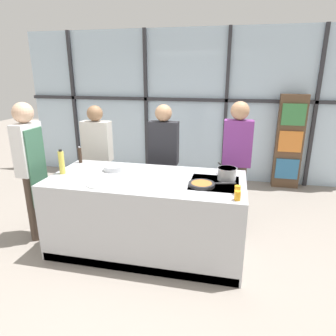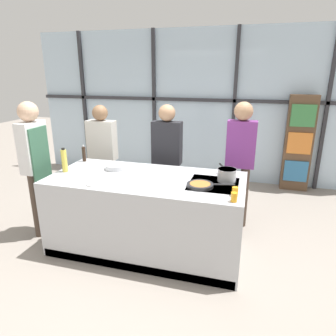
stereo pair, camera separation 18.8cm
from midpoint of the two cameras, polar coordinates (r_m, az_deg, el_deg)
The scene contains 16 objects.
ground_plane at distance 3.79m, azimuth -5.30°, elevation -14.76°, with size 18.00×18.00×0.00m, color gray.
back_window_wall at distance 5.84m, azimuth 2.37°, elevation 11.60°, with size 6.40×0.10×2.80m.
bookshelf at distance 5.74m, azimuth 21.24°, elevation 4.58°, with size 0.46×0.19×1.68m.
demo_island at distance 3.57m, azimuth -5.49°, elevation -8.69°, with size 2.21×1.02×0.90m.
chef at distance 4.00m, azimuth -25.95°, elevation 1.02°, with size 0.24×0.37×1.71m.
spectator_far_left at distance 4.52m, azimuth -14.40°, elevation 2.78°, with size 0.42×0.22×1.59m.
spectator_center_left at distance 4.17m, azimuth -2.12°, elevation 2.49°, with size 0.40×0.23×1.63m.
spectator_center_right at distance 4.03m, azimuth 11.68°, elevation 2.44°, with size 0.37×0.24×1.69m.
frying_pan at distance 3.14m, azimuth 4.87°, elevation -3.14°, with size 0.49×0.28×0.04m.
saucepan at distance 3.34m, azimuth 9.57°, elevation -1.05°, with size 0.22×0.37×0.14m.
white_plate at distance 3.27m, azimuth -14.97°, elevation -3.10°, with size 0.22×0.22×0.01m, color white.
mixing_bowl at distance 3.71m, azimuth -11.70°, elevation 0.07°, with size 0.25×0.25×0.06m.
oil_bottle at distance 3.72m, azimuth -20.98°, elevation 1.01°, with size 0.07×0.07×0.29m.
pepper_grinder at distance 4.11m, azimuth -17.69°, elevation 2.35°, with size 0.05×0.05×0.22m.
juice_glass_near at distance 2.84m, azimuth 11.26°, elevation -5.20°, with size 0.06×0.06×0.09m, color orange.
juice_glass_far at distance 2.97m, azimuth 11.34°, elevation -4.16°, with size 0.06×0.06×0.09m, color orange.
Camera 1 is at (0.92, -3.06, 2.04)m, focal length 32.00 mm.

